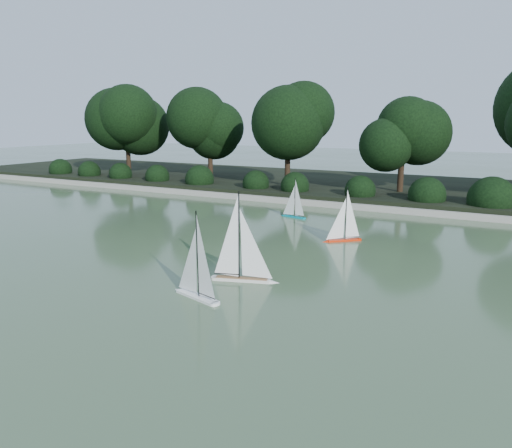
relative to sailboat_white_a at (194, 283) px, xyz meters
The scene contains 9 objects.
ground 0.52m from the sailboat_white_a, 144.80° to the right, with size 80.00×80.00×0.00m, color #3A5331.
pond_coping 8.74m from the sailboat_white_a, 92.52° to the left, with size 40.00×0.35×0.18m, color gray.
far_bank 12.73m from the sailboat_white_a, 91.73° to the left, with size 40.00×8.00×0.30m, color black.
tree_line 11.45m from the sailboat_white_a, 85.66° to the left, with size 26.31×3.93×4.39m.
shrub_hedge 9.64m from the sailboat_white_a, 92.29° to the left, with size 29.10×1.10×1.10m.
sailboat_white_a is the anchor object (origin of this frame).
sailboat_white_b 1.12m from the sailboat_white_a, 72.11° to the left, with size 1.20×0.53×1.65m.
sailboat_orange 4.64m from the sailboat_white_a, 80.01° to the left, with size 0.79×0.73×1.31m.
sailboat_teal 6.77m from the sailboat_white_a, 101.55° to the left, with size 0.88×0.31×1.20m.
Camera 1 is at (4.78, -5.75, 2.72)m, focal length 35.00 mm.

